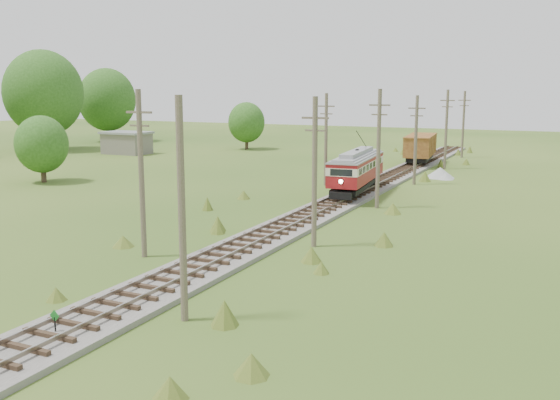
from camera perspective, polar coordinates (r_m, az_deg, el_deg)
The scene contains 19 objects.
ground at distance 23.77m, azimuth -22.06°, elevation -12.94°, with size 260.00×260.00×0.00m, color #274A16.
railbed_main at distance 52.03m, azimuth 6.41°, elevation 0.33°, with size 3.60×96.00×0.57m.
switch_marker at distance 24.63m, azimuth -19.89°, elevation -10.40°, with size 0.45×0.06×1.08m.
streetcar at distance 53.24m, azimuth 7.03°, elevation 2.94°, with size 3.59×11.10×5.02m.
gondola at distance 76.25m, azimuth 12.71°, elevation 4.78°, with size 3.91×9.36×3.02m.
gravel_pile at distance 65.66m, azimuth 14.50°, elevation 2.40°, with size 3.03×3.21×1.10m.
utility_pole_r_1 at distance 24.14m, azimuth -8.97°, elevation -1.01°, with size 0.30×0.30×8.80m.
utility_pole_r_2 at distance 35.42m, azimuth 3.18°, elevation 2.68°, with size 1.60×0.30×8.60m.
utility_pole_r_3 at distance 47.65m, azimuth 8.99°, elevation 4.75°, with size 1.60×0.30×9.00m.
utility_pole_r_4 at distance 60.26m, azimuth 12.31°, elevation 5.46°, with size 1.60×0.30×8.40m.
utility_pole_r_5 at distance 72.87m, azimuth 14.96°, elevation 6.33°, with size 1.60×0.30×8.90m.
utility_pole_r_6 at distance 85.71m, azimuth 16.42°, elevation 6.72°, with size 1.60×0.30×8.70m.
utility_pole_l_a at distance 33.94m, azimuth -12.57°, elevation 2.47°, with size 1.60×0.30×9.00m.
utility_pole_l_b at distance 58.63m, azimuth 4.22°, elevation 5.64°, with size 1.60×0.30×8.60m.
tree_left_4 at distance 98.32m, azimuth -20.82°, elevation 9.13°, with size 11.34×11.34×14.61m.
tree_left_5 at distance 111.38m, azimuth -15.54°, elevation 8.83°, with size 9.66×9.66×12.44m.
tree_mid_a at distance 93.90m, azimuth -3.08°, elevation 7.10°, with size 5.46×5.46×7.03m.
tree_mid_c at distance 64.60m, azimuth -20.96°, elevation 4.78°, with size 5.04×5.04×6.49m.
shed at distance 89.91m, azimuth -13.83°, elevation 5.12°, with size 6.40×4.40×3.10m.
Camera 1 is at (16.48, -14.55, 9.03)m, focal length 40.00 mm.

